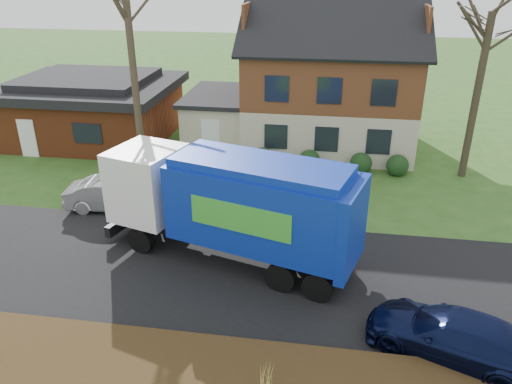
# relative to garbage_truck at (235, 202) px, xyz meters

# --- Properties ---
(ground) EXTENTS (120.00, 120.00, 0.00)m
(ground) POSITION_rel_garbage_truck_xyz_m (0.93, -0.84, -2.28)
(ground) COLOR #2C531B
(ground) RESTS_ON ground
(road) EXTENTS (80.00, 7.00, 0.02)m
(road) POSITION_rel_garbage_truck_xyz_m (0.93, -0.84, -2.27)
(road) COLOR black
(road) RESTS_ON ground
(main_house) EXTENTS (12.95, 8.95, 9.26)m
(main_house) POSITION_rel_garbage_truck_xyz_m (2.42, 13.07, 1.75)
(main_house) COLOR beige
(main_house) RESTS_ON ground
(ranch_house) EXTENTS (9.80, 8.20, 3.70)m
(ranch_house) POSITION_rel_garbage_truck_xyz_m (-11.07, 12.16, -0.47)
(ranch_house) COLOR brown
(ranch_house) RESTS_ON ground
(garbage_truck) EXTENTS (9.54, 4.95, 3.95)m
(garbage_truck) POSITION_rel_garbage_truck_xyz_m (0.00, 0.00, 0.00)
(garbage_truck) COLOR black
(garbage_truck) RESTS_ON ground
(silver_sedan) EXTENTS (4.32, 1.92, 1.38)m
(silver_sedan) POSITION_rel_garbage_truck_xyz_m (-5.86, 3.14, -1.59)
(silver_sedan) COLOR #A6A9AD
(silver_sedan) RESTS_ON ground
(navy_wagon) EXTENTS (5.03, 3.49, 1.35)m
(navy_wagon) POSITION_rel_garbage_truck_xyz_m (6.74, -3.86, -1.60)
(navy_wagon) COLOR black
(navy_wagon) RESTS_ON ground
(grass_clump_mid) EXTENTS (0.34, 0.28, 0.96)m
(grass_clump_mid) POSITION_rel_garbage_truck_xyz_m (2.02, -6.20, -1.50)
(grass_clump_mid) COLOR tan
(grass_clump_mid) RESTS_ON mulch_verge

